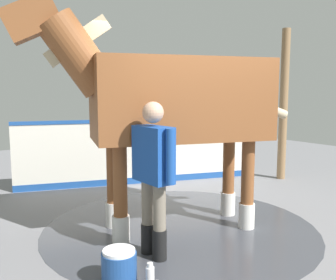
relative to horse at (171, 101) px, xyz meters
name	(u,v)px	position (x,y,z in m)	size (l,w,h in m)	color
ground_plane	(200,227)	(-0.18, -0.35, -1.61)	(16.00, 16.00, 0.02)	gray
wet_patch	(180,227)	(-0.04, -0.12, -1.60)	(3.44, 3.44, 0.00)	#42444C
barrier_wall	(139,154)	(2.21, -0.89, -1.04)	(1.52, 4.20, 1.21)	silver
roof_post_far	(284,105)	(0.89, -3.37, -0.15)	(0.16, 0.16, 2.89)	olive
horse	(171,101)	(0.00, 0.00, 0.00)	(1.61, 3.37, 2.77)	brown
handler	(153,170)	(-0.54, 0.62, -0.67)	(0.66, 0.23, 1.62)	black
wash_bucket	(119,267)	(-0.83, 1.19, -1.44)	(0.32, 0.32, 0.32)	#1E478C
bottle_shampoo	(150,276)	(-1.05, 1.00, -1.49)	(0.08, 0.08, 0.23)	white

